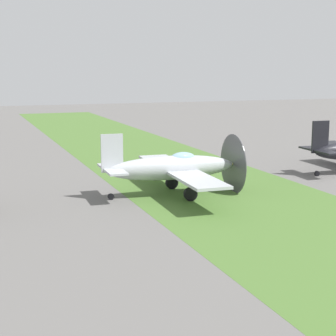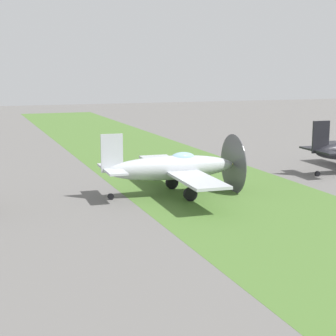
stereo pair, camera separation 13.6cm
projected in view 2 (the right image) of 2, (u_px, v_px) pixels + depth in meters
grass_verge at (218, 190)px, 31.78m from camera, size 120.00×11.00×0.01m
airplane_wingman at (174, 168)px, 30.30m from camera, size 10.42×8.26×3.72m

